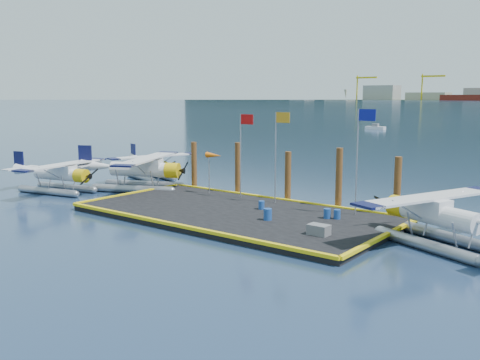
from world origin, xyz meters
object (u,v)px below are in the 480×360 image
(seaplane_d, at_px, (434,218))
(piling_2, at_px, (288,178))
(piling_3, at_px, (339,180))
(crate, at_px, (319,230))
(flagpole_yellow, at_px, (278,143))
(drum_2, at_px, (337,214))
(seaplane_a, at_px, (60,176))
(seaplane_b, at_px, (143,172))
(piling_4, at_px, (397,189))
(flagpole_red, at_px, (243,143))
(piling_0, at_px, (194,167))
(drum_5, at_px, (261,205))
(windsock, at_px, (214,156))
(flagpole_blue, at_px, (360,146))
(drum_1, at_px, (268,214))
(seaplane_c, at_px, (152,165))
(drum_4, at_px, (327,214))
(piling_1, at_px, (238,170))

(seaplane_d, xyz_separation_m, piling_2, (-11.68, 4.26, 0.42))
(piling_3, bearing_deg, crate, -70.01)
(seaplane_d, xyz_separation_m, flagpole_yellow, (-11.48, 2.66, 3.03))
(drum_2, bearing_deg, seaplane_a, -170.44)
(seaplane_b, xyz_separation_m, piling_4, (20.39, 2.47, 0.42))
(piling_2, bearing_deg, piling_4, 0.00)
(flagpole_red, height_order, piling_4, flagpole_red)
(piling_0, bearing_deg, piling_3, 0.00)
(drum_5, distance_m, windsock, 6.97)
(drum_2, bearing_deg, flagpole_blue, 74.54)
(flagpole_red, bearing_deg, piling_2, 29.80)
(drum_1, relative_size, flagpole_red, 0.12)
(piling_3, distance_m, piling_4, 4.00)
(flagpole_red, bearing_deg, seaplane_c, 164.70)
(drum_4, height_order, flagpole_blue, flagpole_blue)
(seaplane_b, xyz_separation_m, crate, (19.06, -4.87, -0.90))
(crate, distance_m, flagpole_yellow, 9.46)
(crate, height_order, flagpole_blue, flagpole_blue)
(drum_2, relative_size, piling_1, 0.13)
(seaplane_b, bearing_deg, flagpole_red, 70.44)
(flagpole_red, xyz_separation_m, flagpole_yellow, (3.00, 0.00, 0.12))
(drum_1, relative_size, crate, 0.62)
(seaplane_b, bearing_deg, flagpole_blue, 67.96)
(seaplane_b, height_order, flagpole_red, flagpole_red)
(seaplane_a, relative_size, piling_4, 2.22)
(seaplane_c, xyz_separation_m, piling_2, (16.21, -2.07, 0.59))
(drum_2, xyz_separation_m, drum_4, (-0.54, -0.24, 0.01))
(piling_0, distance_m, piling_2, 9.00)
(drum_5, relative_size, crate, 0.50)
(seaplane_a, relative_size, crate, 8.00)
(seaplane_b, bearing_deg, piling_1, 82.64)
(seaplane_c, xyz_separation_m, piling_3, (20.21, -2.07, 0.84))
(drum_1, bearing_deg, seaplane_a, -177.02)
(piling_2, bearing_deg, flagpole_red, -150.20)
(piling_2, bearing_deg, piling_3, 0.00)
(flagpole_red, height_order, piling_1, flagpole_red)
(seaplane_a, distance_m, drum_1, 19.46)
(seaplane_c, bearing_deg, piling_3, 102.04)
(seaplane_c, xyz_separation_m, flagpole_yellow, (16.41, -3.67, 3.20))
(piling_1, xyz_separation_m, piling_4, (12.50, 0.00, -0.10))
(seaplane_b, relative_size, flagpole_red, 1.64)
(flagpole_yellow, xyz_separation_m, windsock, (-5.73, 0.00, -1.28))
(drum_2, distance_m, drum_4, 0.59)
(seaplane_a, bearing_deg, piling_2, 101.13)
(drum_2, xyz_separation_m, flagpole_blue, (0.50, 1.81, 4.00))
(drum_4, relative_size, piling_3, 0.14)
(seaplane_a, bearing_deg, flagpole_red, 99.72)
(seaplane_d, relative_size, drum_1, 13.50)
(flagpole_red, height_order, piling_3, flagpole_red)
(piling_1, xyz_separation_m, piling_3, (8.50, 0.00, 0.05))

